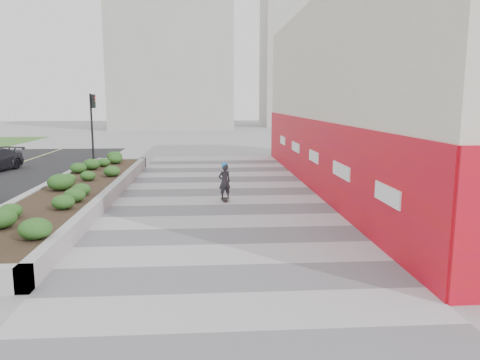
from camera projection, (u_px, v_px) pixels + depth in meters
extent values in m
plane|color=gray|center=(228.00, 257.00, 11.47)|extent=(160.00, 160.00, 0.00)
cube|color=#A8A8AD|center=(223.00, 225.00, 14.42)|extent=(8.00, 36.00, 0.01)
cube|color=beige|center=(380.00, 96.00, 20.14)|extent=(6.00, 24.00, 8.00)
cube|color=red|center=(310.00, 154.00, 20.35)|extent=(0.12, 24.00, 3.00)
cube|color=#9E9EA0|center=(119.00, 163.00, 26.63)|extent=(3.00, 0.30, 0.55)
cube|color=#9E9EA0|center=(40.00, 194.00, 17.83)|extent=(0.30, 18.00, 0.55)
cube|color=#9E9EA0|center=(112.00, 193.00, 18.02)|extent=(0.30, 18.00, 0.55)
cube|color=#2D2116|center=(76.00, 194.00, 17.93)|extent=(2.40, 17.40, 0.50)
cylinder|color=black|center=(92.00, 129.00, 27.82)|extent=(0.12, 0.12, 4.20)
cube|color=black|center=(94.00, 101.00, 27.56)|extent=(0.18, 0.28, 0.80)
cube|color=#ADAAA3|center=(173.00, 54.00, 63.53)|extent=(16.00, 12.00, 20.00)
cube|color=#ADAAA3|center=(310.00, 45.00, 69.51)|extent=(14.00, 10.00, 24.00)
cylinder|color=#595654|center=(239.00, 224.00, 14.46)|extent=(0.44, 0.44, 0.01)
cube|color=black|center=(225.00, 199.00, 17.85)|extent=(0.22, 0.73, 0.02)
imported|color=#26262B|center=(225.00, 182.00, 17.74)|extent=(0.58, 0.48, 1.35)
sphere|color=#1C87F0|center=(224.00, 165.00, 17.63)|extent=(0.23, 0.23, 0.23)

